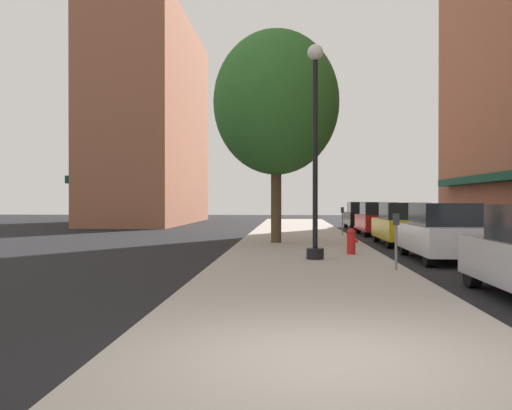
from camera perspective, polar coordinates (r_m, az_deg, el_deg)
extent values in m
plane|color=black|center=(24.22, 13.95, -3.67)|extent=(90.00, 90.00, 0.00)
cube|color=#A8A399|center=(24.81, 4.38, -3.42)|extent=(4.80, 50.00, 0.12)
cube|color=#9E6047|center=(44.45, -10.47, 8.12)|extent=(6.00, 18.00, 15.38)
cube|color=#144C38|center=(44.99, -14.61, 2.16)|extent=(0.90, 15.30, 0.50)
cylinder|color=black|center=(15.56, 6.02, -4.94)|extent=(0.48, 0.48, 0.30)
cylinder|color=black|center=(15.55, 6.03, 5.20)|extent=(0.14, 0.14, 5.20)
sphere|color=silver|center=(16.02, 6.04, 15.16)|extent=(0.44, 0.44, 0.44)
cylinder|color=red|center=(17.10, 9.63, -3.92)|extent=(0.26, 0.26, 0.62)
sphere|color=red|center=(17.07, 9.63, -2.72)|extent=(0.24, 0.24, 0.24)
cylinder|color=red|center=(17.11, 10.10, -3.62)|extent=(0.12, 0.10, 0.10)
cylinder|color=slate|center=(26.52, 8.76, -1.91)|extent=(0.06, 0.06, 1.05)
cube|color=#33383D|center=(26.50, 8.76, -0.50)|extent=(0.14, 0.09, 0.26)
cylinder|color=slate|center=(13.36, 14.04, -4.22)|extent=(0.06, 0.06, 1.05)
cube|color=#33383D|center=(13.32, 14.05, -1.41)|extent=(0.14, 0.09, 0.26)
cylinder|color=#4C3823|center=(21.60, 2.06, 0.91)|extent=(0.40, 0.40, 3.58)
ellipsoid|color=#2D6B28|center=(21.93, 2.06, 10.36)|extent=(4.83, 4.83, 5.55)
cylinder|color=black|center=(12.00, 21.11, -6.32)|extent=(0.22, 0.64, 0.64)
cylinder|color=black|center=(18.44, 14.80, -3.96)|extent=(0.22, 0.64, 0.64)
cylinder|color=black|center=(18.81, 19.47, -3.88)|extent=(0.22, 0.64, 0.64)
cylinder|color=black|center=(15.33, 17.15, -4.85)|extent=(0.22, 0.64, 0.64)
cylinder|color=black|center=(15.77, 22.69, -4.72)|extent=(0.22, 0.64, 0.64)
cube|color=silver|center=(17.04, 18.43, -3.24)|extent=(1.80, 4.30, 0.76)
cube|color=black|center=(16.87, 18.57, -0.90)|extent=(1.56, 2.20, 0.64)
cylinder|color=black|center=(24.07, 12.12, -2.93)|extent=(0.22, 0.64, 0.64)
cylinder|color=black|center=(24.35, 15.75, -2.90)|extent=(0.22, 0.64, 0.64)
cylinder|color=black|center=(20.92, 13.44, -3.44)|extent=(0.22, 0.64, 0.64)
cylinder|color=black|center=(21.24, 17.59, -3.39)|extent=(0.22, 0.64, 0.64)
cube|color=gold|center=(22.61, 14.68, -2.34)|extent=(1.80, 4.30, 0.76)
cube|color=black|center=(22.45, 14.76, -0.57)|extent=(1.56, 2.20, 0.64)
cylinder|color=black|center=(30.25, 10.34, -2.25)|extent=(0.22, 0.64, 0.64)
cylinder|color=black|center=(30.48, 13.25, -2.23)|extent=(0.22, 0.64, 0.64)
cylinder|color=black|center=(27.08, 11.15, -2.56)|extent=(0.22, 0.64, 0.64)
cylinder|color=black|center=(27.33, 14.39, -2.54)|extent=(0.22, 0.64, 0.64)
cube|color=red|center=(28.76, 12.26, -1.75)|extent=(1.80, 4.30, 0.76)
cube|color=black|center=(28.60, 12.31, -0.36)|extent=(1.56, 2.20, 0.64)
cylinder|color=black|center=(36.74, 9.12, -1.77)|extent=(0.22, 0.64, 0.64)
cylinder|color=black|center=(36.93, 11.53, -1.77)|extent=(0.22, 0.64, 0.64)
cylinder|color=black|center=(33.56, 9.66, -1.98)|extent=(0.22, 0.64, 0.64)
cylinder|color=black|center=(33.77, 12.29, -1.97)|extent=(0.22, 0.64, 0.64)
cube|color=black|center=(35.23, 10.64, -1.35)|extent=(1.80, 4.30, 0.76)
cube|color=black|center=(35.07, 10.67, -0.21)|extent=(1.56, 2.20, 0.64)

